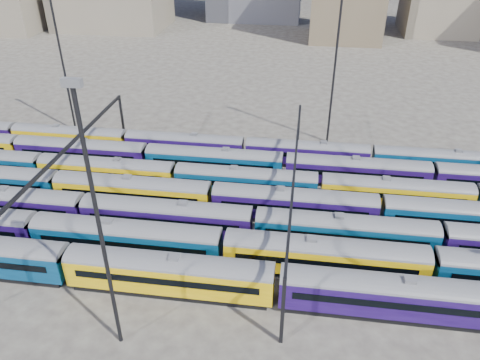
# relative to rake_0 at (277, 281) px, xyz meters

# --- Properties ---
(ground) EXTENTS (500.00, 500.00, 0.00)m
(ground) POSITION_rel_rake_0_xyz_m (-9.16, 15.00, -2.88)
(ground) COLOR #3D3733
(ground) RESTS_ON ground
(rake_0) EXTENTS (133.44, 3.25, 5.49)m
(rake_0) POSITION_rel_rake_0_xyz_m (0.00, 0.00, 0.00)
(rake_0) COLOR black
(rake_0) RESTS_ON ground
(rake_1) EXTENTS (156.26, 3.26, 5.51)m
(rake_1) POSITION_rel_rake_0_xyz_m (-17.59, 5.00, 0.01)
(rake_1) COLOR black
(rake_1) RESTS_ON ground
(rake_2) EXTENTS (107.27, 3.14, 5.30)m
(rake_2) POSITION_rel_rake_0_xyz_m (-14.31, 10.00, -0.10)
(rake_2) COLOR black
(rake_2) RESTS_ON ground
(rake_3) EXTENTS (106.88, 3.13, 5.28)m
(rake_3) POSITION_rel_rake_0_xyz_m (-20.41, 15.00, -0.11)
(rake_3) COLOR black
(rake_3) RESTS_ON ground
(rake_4) EXTENTS (120.92, 2.95, 4.96)m
(rake_4) POSITION_rel_rake_0_xyz_m (-15.94, 20.00, -0.28)
(rake_4) COLOR black
(rake_4) RESTS_ON ground
(rake_5) EXTENTS (125.03, 3.05, 5.14)m
(rake_5) POSITION_rel_rake_0_xyz_m (-0.80, 25.00, -0.19)
(rake_5) COLOR black
(rake_5) RESTS_ON ground
(rake_6) EXTENTS (116.22, 2.84, 4.76)m
(rake_6) POSITION_rel_rake_0_xyz_m (-26.79, 30.00, -0.38)
(rake_6) COLOR black
(rake_6) RESTS_ON ground
(gantry_1) EXTENTS (0.35, 40.35, 8.03)m
(gantry_1) POSITION_rel_rake_0_xyz_m (-29.16, 15.00, 3.91)
(gantry_1) COLOR black
(gantry_1) RESTS_ON ground
(gantry_2) EXTENTS (0.35, 40.35, 8.03)m
(gantry_2) POSITION_rel_rake_0_xyz_m (0.84, 15.00, 3.91)
(gantry_2) COLOR black
(gantry_2) RESTS_ON ground
(mast_1) EXTENTS (1.40, 0.50, 25.60)m
(mast_1) POSITION_rel_rake_0_xyz_m (-39.16, 37.00, 11.09)
(mast_1) COLOR black
(mast_1) RESTS_ON ground
(mast_2) EXTENTS (1.40, 0.50, 25.60)m
(mast_2) POSITION_rel_rake_0_xyz_m (-14.16, -7.00, 11.09)
(mast_2) COLOR black
(mast_2) RESTS_ON ground
(mast_3) EXTENTS (1.40, 0.50, 25.60)m
(mast_3) POSITION_rel_rake_0_xyz_m (5.84, 39.00, 11.09)
(mast_3) COLOR black
(mast_3) RESTS_ON ground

